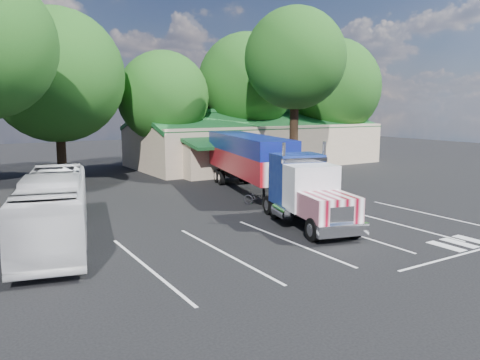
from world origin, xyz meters
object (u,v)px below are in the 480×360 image
semi_truck (260,163)px  tour_bus (54,209)px  bicycle (257,198)px  silver_sedan (224,166)px  woman (318,218)px

semi_truck → tour_bus: 13.32m
bicycle → silver_sedan: silver_sedan is taller
silver_sedan → bicycle: bearing=179.2°
bicycle → tour_bus: bearing=153.5°
tour_bus → silver_sedan: (16.72, 14.98, -0.87)m
bicycle → tour_bus: 11.82m
semi_truck → silver_sedan: (3.91, 11.45, -1.67)m
semi_truck → bicycle: (-1.21, -1.55, -1.83)m
woman → bicycle: bearing=-0.2°
semi_truck → tour_bus: semi_truck is taller
tour_bus → semi_truck: bearing=28.8°
semi_truck → woman: bearing=-92.6°
semi_truck → woman: semi_truck is taller
semi_truck → bicycle: size_ratio=11.31×
tour_bus → woman: bearing=-12.8°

